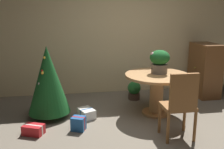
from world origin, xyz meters
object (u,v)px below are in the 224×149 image
at_px(gift_box_blue, 79,124).
at_px(wooden_chair_near, 180,103).
at_px(potted_plant, 134,90).
at_px(gift_box_cream, 86,113).
at_px(round_dining_table, 157,86).
at_px(flower_vase, 160,61).
at_px(gift_box_red, 33,130).
at_px(wooden_cabinet, 205,70).
at_px(holiday_tree, 48,80).

bearing_deg(gift_box_blue, wooden_chair_near, -21.00).
distance_m(wooden_chair_near, potted_plant, 1.85).
bearing_deg(gift_box_cream, gift_box_blue, -108.59).
bearing_deg(round_dining_table, flower_vase, 50.28).
xyz_separation_m(round_dining_table, gift_box_blue, (-1.40, -0.44, -0.41)).
distance_m(gift_box_red, wooden_cabinet, 3.73).
bearing_deg(potted_plant, gift_box_cream, -142.73).
xyz_separation_m(holiday_tree, gift_box_cream, (0.62, -0.14, -0.59)).
relative_size(holiday_tree, gift_box_cream, 3.34).
relative_size(gift_box_blue, potted_plant, 0.66).
distance_m(wooden_chair_near, holiday_tree, 2.19).
distance_m(gift_box_blue, wooden_cabinet, 3.10).
distance_m(round_dining_table, gift_box_red, 2.17).
distance_m(round_dining_table, potted_plant, 0.91).
xyz_separation_m(round_dining_table, flower_vase, (0.05, 0.07, 0.44)).
distance_m(flower_vase, potted_plant, 1.11).
bearing_deg(round_dining_table, gift_box_red, -167.19).
height_order(gift_box_red, gift_box_blue, gift_box_blue).
bearing_deg(gift_box_cream, round_dining_table, -1.17).
xyz_separation_m(flower_vase, gift_box_red, (-2.13, -0.54, -0.89)).
distance_m(flower_vase, gift_box_blue, 1.76).
relative_size(round_dining_table, gift_box_red, 3.22).
xyz_separation_m(wooden_chair_near, gift_box_blue, (-1.40, 0.54, -0.45)).
xyz_separation_m(flower_vase, potted_plant, (-0.25, 0.76, -0.76)).
bearing_deg(flower_vase, wooden_chair_near, -93.01).
bearing_deg(gift_box_red, wooden_cabinet, 21.01).
height_order(wooden_chair_near, gift_box_red, wooden_chair_near).
bearing_deg(gift_box_blue, holiday_tree, 127.93).
bearing_deg(gift_box_blue, gift_box_red, -177.16).
height_order(flower_vase, wooden_cabinet, flower_vase).
height_order(holiday_tree, wooden_cabinet, holiday_tree).
bearing_deg(holiday_tree, wooden_cabinet, 12.01).
bearing_deg(wooden_chair_near, holiday_tree, 148.66).
height_order(wooden_chair_near, gift_box_blue, wooden_chair_near).
height_order(wooden_chair_near, gift_box_cream, wooden_chair_near).
bearing_deg(gift_box_cream, wooden_chair_near, -38.80).
distance_m(gift_box_cream, gift_box_blue, 0.49).
bearing_deg(round_dining_table, gift_box_cream, 178.83).
bearing_deg(gift_box_cream, gift_box_red, -149.04).
bearing_deg(round_dining_table, potted_plant, 103.15).
bearing_deg(round_dining_table, holiday_tree, 175.03).
height_order(gift_box_blue, potted_plant, potted_plant).
height_order(round_dining_table, potted_plant, round_dining_table).
height_order(gift_box_red, wooden_cabinet, wooden_cabinet).
xyz_separation_m(wooden_chair_near, potted_plant, (-0.19, 1.80, -0.36)).
height_order(wooden_chair_near, potted_plant, wooden_chair_near).
height_order(wooden_cabinet, potted_plant, wooden_cabinet).
distance_m(gift_box_red, potted_plant, 2.29).
xyz_separation_m(gift_box_blue, wooden_cabinet, (2.78, 1.29, 0.46)).
relative_size(round_dining_table, holiday_tree, 0.90).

